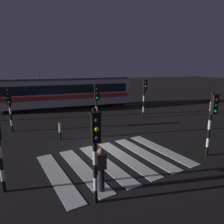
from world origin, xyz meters
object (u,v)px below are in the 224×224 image
traffic_light_median_centre (97,102)px  tram (62,92)px  traffic_light_corner_near_right (212,115)px  bollard_island_edge (60,131)px  traffic_light_corner_far_left (9,104)px  traffic_light_corner_far_right (144,92)px  traffic_light_kerb_mid_left (95,143)px  pedestrian_waiting_at_kerb (101,169)px

traffic_light_median_centre → tram: size_ratio=0.24×
traffic_light_corner_near_right → bollard_island_edge: (-6.83, 5.12, -1.61)m
traffic_light_corner_far_left → traffic_light_corner_far_right: traffic_light_corner_far_right is taller
traffic_light_median_centre → bollard_island_edge: bearing=173.9°
traffic_light_corner_far_right → bollard_island_edge: traffic_light_corner_far_right is taller
traffic_light_median_centre → tram: (-0.85, 10.39, -0.55)m
traffic_light_kerb_mid_left → traffic_light_median_centre: size_ratio=0.95×
traffic_light_corner_far_left → traffic_light_kerb_mid_left: traffic_light_kerb_mid_left is taller
traffic_light_kerb_mid_left → traffic_light_median_centre: 6.90m
traffic_light_corner_near_right → tram: tram is taller
traffic_light_median_centre → pedestrian_waiting_at_kerb: bearing=-104.8°
traffic_light_corner_far_left → traffic_light_corner_far_right: size_ratio=0.88×
traffic_light_corner_far_right → tram: 9.25m
traffic_light_corner_far_right → traffic_light_kerb_mid_left: bearing=-125.8°
traffic_light_corner_far_left → pedestrian_waiting_at_kerb: size_ratio=1.76×
traffic_light_kerb_mid_left → traffic_light_median_centre: bearing=73.5°
traffic_light_corner_far_left → traffic_light_median_centre: size_ratio=0.87×
traffic_light_corner_near_right → traffic_light_corner_far_right: bearing=84.2°
traffic_light_corner_far_right → tram: bearing=132.3°
bollard_island_edge → traffic_light_corner_far_left: bearing=136.8°
traffic_light_corner_far_right → pedestrian_waiting_at_kerb: 11.83m
traffic_light_kerb_mid_left → tram: 17.04m
traffic_light_corner_near_right → traffic_light_median_centre: bearing=132.8°
traffic_light_corner_far_right → traffic_light_median_centre: 6.43m
traffic_light_corner_near_right → bollard_island_edge: bearing=143.2°
traffic_light_corner_far_right → traffic_light_corner_near_right: bearing=-95.8°
traffic_light_corner_near_right → bollard_island_edge: size_ratio=2.97×
traffic_light_corner_far_left → tram: tram is taller
traffic_light_median_centre → pedestrian_waiting_at_kerb: size_ratio=2.03×
traffic_light_corner_far_left → traffic_light_median_centre: 6.09m
traffic_light_corner_far_right → pedestrian_waiting_at_kerb: traffic_light_corner_far_right is taller
traffic_light_kerb_mid_left → traffic_light_corner_far_right: (7.32, 10.17, 0.08)m
traffic_light_corner_far_right → tram: tram is taller
traffic_light_kerb_mid_left → traffic_light_median_centre: (1.96, 6.61, 0.12)m
pedestrian_waiting_at_kerb → bollard_island_edge: bearing=97.0°
tram → pedestrian_waiting_at_kerb: 16.36m
traffic_light_kerb_mid_left → traffic_light_median_centre: traffic_light_median_centre is taller
traffic_light_kerb_mid_left → pedestrian_waiting_at_kerb: bearing=60.0°
tram → pedestrian_waiting_at_kerb: tram is taller
traffic_light_corner_near_right → tram: size_ratio=0.22×
traffic_light_corner_far_right → traffic_light_corner_near_right: size_ratio=1.04×
traffic_light_corner_near_right → traffic_light_corner_far_left: bearing=141.1°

